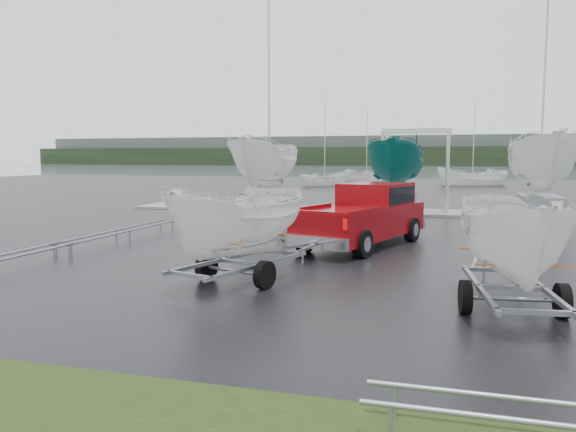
{
  "coord_description": "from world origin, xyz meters",
  "views": [
    {
      "loc": [
        1.29,
        -15.04,
        2.75
      ],
      "look_at": [
        -2.79,
        -0.91,
        1.2
      ],
      "focal_mm": 35.0,
      "sensor_mm": 36.0,
      "label": 1
    }
  ],
  "objects": [
    {
      "name": "moored_boat_0",
      "position": [
        -10.36,
        37.97,
        0.01
      ],
      "size": [
        2.96,
        2.96,
        10.75
      ],
      "rotation": [
        0.0,
        0.0,
        2.4
      ],
      "color": "silver",
      "rests_on": "ground"
    },
    {
      "name": "pickup_truck",
      "position": [
        -1.2,
        2.39,
        1.0
      ],
      "size": [
        3.56,
        6.08,
        1.91
      ],
      "rotation": [
        0.0,
        0.0,
        -0.3
      ],
      "color": "maroon",
      "rests_on": "ground"
    },
    {
      "name": "trailer_hitched",
      "position": [
        -3.08,
        -3.71,
        2.62
      ],
      "size": [
        2.19,
        3.79,
        4.82
      ],
      "rotation": [
        0.0,
        0.0,
        -0.3
      ],
      "color": "gray",
      "rests_on": "ground"
    },
    {
      "name": "far_hill",
      "position": [
        0.0,
        178.0,
        5.0
      ],
      "size": [
        300.0,
        6.0,
        10.0
      ],
      "primitive_type": "cube",
      "color": "#4C5651",
      "rests_on": "ground"
    },
    {
      "name": "treeline",
      "position": [
        0.0,
        170.0,
        3.0
      ],
      "size": [
        300.0,
        8.0,
        6.0
      ],
      "primitive_type": "cube",
      "color": "black",
      "rests_on": "ground"
    },
    {
      "name": "moored_boat_1",
      "position": [
        -7.68,
        47.39,
        0.01
      ],
      "size": [
        3.37,
        3.35,
        11.18
      ],
      "rotation": [
        0.0,
        0.0,
        0.98
      ],
      "color": "silver",
      "rests_on": "ground"
    },
    {
      "name": "dock",
      "position": [
        0.0,
        13.0,
        0.05
      ],
      "size": [
        30.0,
        3.0,
        0.12
      ],
      "primitive_type": "cube",
      "color": "gray",
      "rests_on": "ground"
    },
    {
      "name": "keelboat_0",
      "position": [
        -7.36,
        11.0,
        4.02
      ],
      "size": [
        2.53,
        3.2,
        10.7
      ],
      "color": "gray",
      "rests_on": "ground"
    },
    {
      "name": "moored_boat_2",
      "position": [
        3.39,
        42.67,
        0.0
      ],
      "size": [
        3.46,
        3.41,
        11.55
      ],
      "rotation": [
        0.0,
        0.0,
        5.04
      ],
      "color": "silver",
      "rests_on": "ground"
    },
    {
      "name": "mast_rack_0",
      "position": [
        -9.0,
        1.0,
        0.35
      ],
      "size": [
        0.56,
        6.5,
        0.06
      ],
      "rotation": [
        0.0,
        0.0,
        1.57
      ],
      "color": "gray",
      "rests_on": "ground"
    },
    {
      "name": "keelboat_2",
      "position": [
        5.04,
        11.0,
        4.2
      ],
      "size": [
        2.64,
        3.2,
        10.81
      ],
      "color": "gray",
      "rests_on": "ground"
    },
    {
      "name": "trailer_parked",
      "position": [
        2.38,
        -4.62,
        2.59
      ],
      "size": [
        1.84,
        3.71,
        4.76
      ],
      "rotation": [
        0.0,
        0.0,
        0.12
      ],
      "color": "gray",
      "rests_on": "ground"
    },
    {
      "name": "lake",
      "position": [
        0.0,
        100.0,
        -0.01
      ],
      "size": [
        300.0,
        300.0,
        0.0
      ],
      "primitive_type": "plane",
      "color": "slate",
      "rests_on": "ground"
    },
    {
      "name": "ground_plane",
      "position": [
        0.0,
        0.0,
        0.0
      ],
      "size": [
        120.0,
        120.0,
        0.0
      ],
      "primitive_type": "plane",
      "color": "black",
      "rests_on": "ground"
    },
    {
      "name": "boat_hoist",
      "position": [
        -0.34,
        13.0,
        2.67
      ],
      "size": [
        3.3,
        2.18,
        4.12
      ],
      "color": "silver",
      "rests_on": "ground"
    },
    {
      "name": "keelboat_1",
      "position": [
        -1.05,
        11.2,
        3.88
      ],
      "size": [
        2.45,
        3.2,
        7.6
      ],
      "color": "gray",
      "rests_on": "ground"
    }
  ]
}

